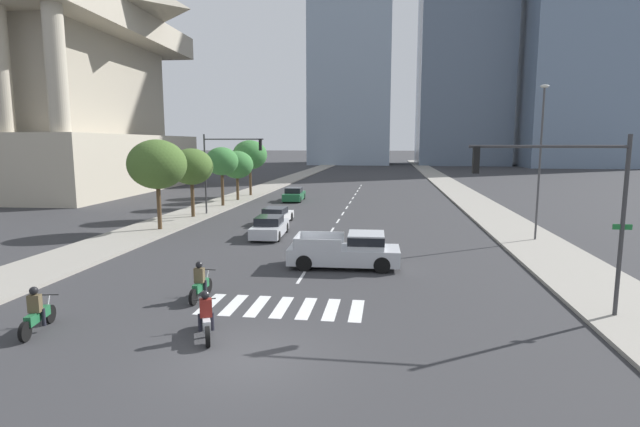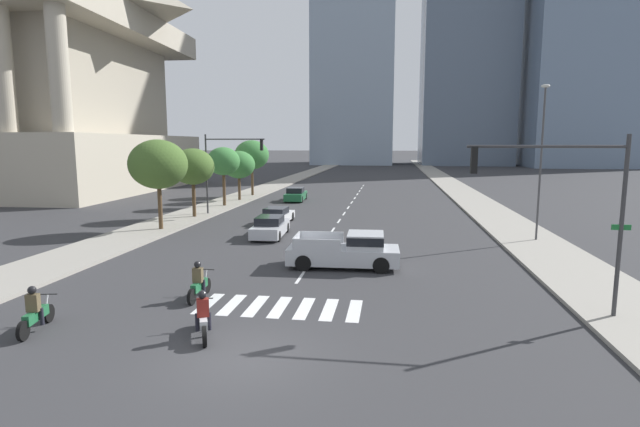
# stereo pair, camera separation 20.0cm
# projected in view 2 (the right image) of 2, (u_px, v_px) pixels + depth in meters

# --- Properties ---
(ground_plane) EXTENTS (800.00, 800.00, 0.00)m
(ground_plane) POSITION_uv_depth(u_px,v_px,m) (245.00, 358.00, 13.43)
(ground_plane) COLOR #333335
(sidewalk_east) EXTENTS (4.00, 260.00, 0.15)m
(sidewalk_east) POSITION_uv_depth(u_px,v_px,m) (491.00, 213.00, 41.04)
(sidewalk_east) COLOR gray
(sidewalk_east) RESTS_ON ground
(sidewalk_west) EXTENTS (4.00, 260.00, 0.15)m
(sidewalk_west) POSITION_uv_depth(u_px,v_px,m) (212.00, 207.00, 44.56)
(sidewalk_west) COLOR gray
(sidewalk_west) RESTS_ON ground
(crosswalk_near) EXTENTS (5.85, 2.36, 0.01)m
(crosswalk_near) POSITION_uv_depth(u_px,v_px,m) (280.00, 307.00, 17.63)
(crosswalk_near) COLOR silver
(crosswalk_near) RESTS_ON ground
(lane_divider_center) EXTENTS (0.14, 50.00, 0.01)m
(lane_divider_center) POSITION_uv_depth(u_px,v_px,m) (348.00, 207.00, 45.05)
(lane_divider_center) COLOR silver
(lane_divider_center) RESTS_ON ground
(motorcycle_lead) EXTENTS (0.70, 2.05, 1.49)m
(motorcycle_lead) POSITION_uv_depth(u_px,v_px,m) (199.00, 284.00, 18.49)
(motorcycle_lead) COLOR black
(motorcycle_lead) RESTS_ON ground
(motorcycle_trailing) EXTENTS (0.76, 2.12, 1.49)m
(motorcycle_trailing) POSITION_uv_depth(u_px,v_px,m) (35.00, 313.00, 15.29)
(motorcycle_trailing) COLOR black
(motorcycle_trailing) RESTS_ON ground
(motorcycle_third) EXTENTS (1.09, 1.97, 1.49)m
(motorcycle_third) POSITION_uv_depth(u_px,v_px,m) (203.00, 318.00, 14.84)
(motorcycle_third) COLOR black
(motorcycle_third) RESTS_ON ground
(pickup_truck) EXTENTS (5.32, 2.27, 1.67)m
(pickup_truck) POSITION_uv_depth(u_px,v_px,m) (349.00, 251.00, 23.21)
(pickup_truck) COLOR #B7BABF
(pickup_truck) RESTS_ON ground
(sedan_green_0) EXTENTS (2.00, 4.65, 1.40)m
(sedan_green_0) POSITION_uv_depth(u_px,v_px,m) (296.00, 195.00, 50.20)
(sedan_green_0) COLOR #1E6038
(sedan_green_0) RESTS_ON ground
(sedan_white_1) EXTENTS (1.89, 4.35, 1.19)m
(sedan_white_1) POSITION_uv_depth(u_px,v_px,m) (277.00, 216.00, 36.09)
(sedan_white_1) COLOR silver
(sedan_white_1) RESTS_ON ground
(sedan_silver_2) EXTENTS (1.98, 4.63, 1.33)m
(sedan_silver_2) POSITION_uv_depth(u_px,v_px,m) (270.00, 227.00, 30.91)
(sedan_silver_2) COLOR #B7BABF
(sedan_silver_2) RESTS_ON ground
(traffic_signal_near) EXTENTS (5.29, 0.28, 6.01)m
(traffic_signal_near) POSITION_uv_depth(u_px,v_px,m) (563.00, 191.00, 16.02)
(traffic_signal_near) COLOR #333335
(traffic_signal_near) RESTS_ON sidewalk_east
(traffic_signal_far) EXTENTS (5.22, 0.28, 6.46)m
(traffic_signal_far) POSITION_uv_depth(u_px,v_px,m) (227.00, 159.00, 39.40)
(traffic_signal_far) COLOR #333335
(traffic_signal_far) RESTS_ON sidewalk_west
(street_lamp_east) EXTENTS (0.50, 0.24, 9.08)m
(street_lamp_east) POSITION_uv_depth(u_px,v_px,m) (541.00, 153.00, 28.52)
(street_lamp_east) COLOR #3F3F42
(street_lamp_east) RESTS_ON sidewalk_east
(street_tree_nearest) EXTENTS (3.85, 3.85, 5.99)m
(street_tree_nearest) POSITION_uv_depth(u_px,v_px,m) (158.00, 164.00, 32.36)
(street_tree_nearest) COLOR #4C3823
(street_tree_nearest) RESTS_ON sidewalk_west
(street_tree_second) EXTENTS (3.33, 3.33, 5.35)m
(street_tree_second) POSITION_uv_depth(u_px,v_px,m) (193.00, 167.00, 37.99)
(street_tree_second) COLOR #4C3823
(street_tree_second) RESTS_ON sidewalk_west
(street_tree_third) EXTENTS (3.04, 3.04, 5.39)m
(street_tree_third) POSITION_uv_depth(u_px,v_px,m) (223.00, 161.00, 44.88)
(street_tree_third) COLOR #4C3823
(street_tree_third) RESTS_ON sidewalk_west
(street_tree_fourth) EXTENTS (3.28, 3.28, 4.98)m
(street_tree_fourth) POSITION_uv_depth(u_px,v_px,m) (239.00, 165.00, 49.44)
(street_tree_fourth) COLOR #4C3823
(street_tree_fourth) RESTS_ON sidewalk_west
(street_tree_fifth) EXTENTS (3.78, 3.78, 6.08)m
(street_tree_fifth) POSITION_uv_depth(u_px,v_px,m) (252.00, 155.00, 53.95)
(street_tree_fifth) COLOR #4C3823
(street_tree_fifth) RESTS_ON sidewalk_west
(war_memorial) EXTENTS (32.72, 32.72, 34.06)m
(war_memorial) POSITION_uv_depth(u_px,v_px,m) (24.00, 48.00, 59.29)
(war_memorial) COLOR #B2A893
(war_memorial) RESTS_ON ground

